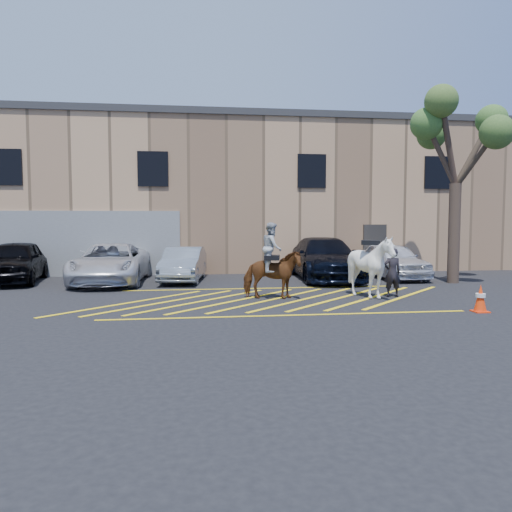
{
  "coord_description": "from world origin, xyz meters",
  "views": [
    {
      "loc": [
        -2.44,
        -15.08,
        2.43
      ],
      "look_at": [
        -0.42,
        0.2,
        1.3
      ],
      "focal_mm": 35.0,
      "sensor_mm": 36.0,
      "label": 1
    }
  ],
  "objects": [
    {
      "name": "car_black_suv",
      "position": [
        -9.18,
        5.18,
        0.81
      ],
      "size": [
        2.46,
        4.97,
        1.63
      ],
      "primitive_type": "imported",
      "rotation": [
        0.0,
        0.0,
        0.12
      ],
      "color": "black",
      "rests_on": "ground"
    },
    {
      "name": "traffic_cone",
      "position": [
        5.12,
        -2.98,
        0.37
      ],
      "size": [
        0.38,
        0.38,
        0.73
      ],
      "color": "#FF310A",
      "rests_on": "ground"
    },
    {
      "name": "ground",
      "position": [
        0.0,
        0.0,
        0.0
      ],
      "size": [
        90.0,
        90.0,
        0.0
      ],
      "primitive_type": "plane",
      "color": "black",
      "rests_on": "ground"
    },
    {
      "name": "mounted_bay",
      "position": [
        0.03,
        -0.11,
        0.95
      ],
      "size": [
        1.9,
        1.13,
        2.34
      ],
      "color": "brown",
      "rests_on": "ground"
    },
    {
      "name": "car_silver_sedan",
      "position": [
        -2.71,
        4.69,
        0.67
      ],
      "size": [
        1.94,
        4.23,
        1.34
      ],
      "primitive_type": "imported",
      "rotation": [
        0.0,
        0.0,
        -0.13
      ],
      "color": "#92999F",
      "rests_on": "ground"
    },
    {
      "name": "saddled_white",
      "position": [
        3.1,
        -0.32,
        0.97
      ],
      "size": [
        2.15,
        2.25,
        1.93
      ],
      "color": "white",
      "rests_on": "ground"
    },
    {
      "name": "tree",
      "position": [
        7.56,
        2.82,
        5.69
      ],
      "size": [
        3.99,
        4.37,
        7.31
      ],
      "color": "#48392C",
      "rests_on": "ground"
    },
    {
      "name": "hatching_zone",
      "position": [
        -0.0,
        -0.3,
        0.01
      ],
      "size": [
        12.6,
        5.12,
        0.01
      ],
      "color": "yellow",
      "rests_on": "ground"
    },
    {
      "name": "car_white_suv",
      "position": [
        5.88,
        4.64,
        0.74
      ],
      "size": [
        2.02,
        4.45,
        1.48
      ],
      "primitive_type": "imported",
      "rotation": [
        0.0,
        0.0,
        0.06
      ],
      "color": "white",
      "rests_on": "ground"
    },
    {
      "name": "warehouse",
      "position": [
        -0.01,
        11.99,
        3.65
      ],
      "size": [
        32.42,
        10.2,
        7.3
      ],
      "color": "tan",
      "rests_on": "ground"
    },
    {
      "name": "handler",
      "position": [
        3.85,
        -0.2,
        0.77
      ],
      "size": [
        0.57,
        0.38,
        1.54
      ],
      "primitive_type": "imported",
      "rotation": [
        0.0,
        0.0,
        3.12
      ],
      "color": "black",
      "rests_on": "ground"
    },
    {
      "name": "car_white_pickup",
      "position": [
        -5.46,
        4.49,
        0.76
      ],
      "size": [
        2.66,
        5.53,
        1.52
      ],
      "primitive_type": "imported",
      "rotation": [
        0.0,
        0.0,
        -0.03
      ],
      "color": "silver",
      "rests_on": "ground"
    },
    {
      "name": "car_blue_suv",
      "position": [
        3.0,
        4.68,
        0.84
      ],
      "size": [
        2.61,
        5.89,
        1.68
      ],
      "primitive_type": "imported",
      "rotation": [
        0.0,
        0.0,
        -0.04
      ],
      "color": "black",
      "rests_on": "ground"
    }
  ]
}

